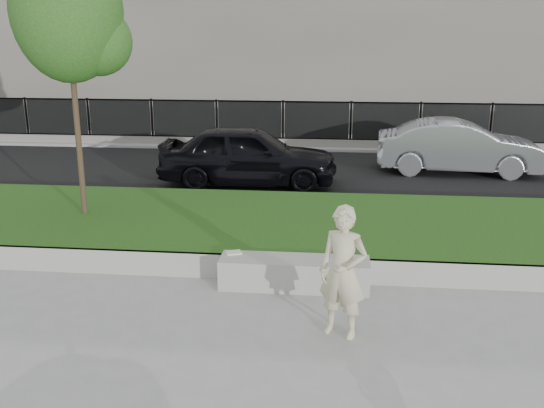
# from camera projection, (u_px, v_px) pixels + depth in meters

# --- Properties ---
(ground) EXTENTS (90.00, 90.00, 0.00)m
(ground) POSITION_uv_depth(u_px,v_px,m) (251.00, 308.00, 8.50)
(ground) COLOR gray
(ground) RESTS_ON ground
(grass_bank) EXTENTS (34.00, 4.00, 0.40)m
(grass_bank) POSITION_uv_depth(u_px,v_px,m) (273.00, 229.00, 11.31)
(grass_bank) COLOR black
(grass_bank) RESTS_ON ground
(grass_kerb) EXTENTS (34.00, 0.08, 0.40)m
(grass_kerb) POSITION_uv_depth(u_px,v_px,m) (260.00, 268.00, 9.44)
(grass_kerb) COLOR #9D9A92
(grass_kerb) RESTS_ON ground
(street) EXTENTS (34.00, 7.00, 0.04)m
(street) POSITION_uv_depth(u_px,v_px,m) (293.00, 173.00, 16.63)
(street) COLOR black
(street) RESTS_ON ground
(far_pavement) EXTENTS (34.00, 3.00, 0.12)m
(far_pavement) POSITION_uv_depth(u_px,v_px,m) (303.00, 143.00, 20.92)
(far_pavement) COLOR gray
(far_pavement) RESTS_ON ground
(iron_fence) EXTENTS (32.00, 0.30, 1.50)m
(iron_fence) POSITION_uv_depth(u_px,v_px,m) (301.00, 133.00, 19.83)
(iron_fence) COLOR slate
(iron_fence) RESTS_ON far_pavement
(building_facade) EXTENTS (34.00, 10.00, 10.00)m
(building_facade) POSITION_uv_depth(u_px,v_px,m) (313.00, 2.00, 26.26)
(building_facade) COLOR #67645A
(building_facade) RESTS_ON ground
(stone_bench) EXTENTS (2.25, 0.56, 0.46)m
(stone_bench) POSITION_uv_depth(u_px,v_px,m) (294.00, 273.00, 9.15)
(stone_bench) COLOR #9D9A92
(stone_bench) RESTS_ON ground
(man) EXTENTS (0.73, 0.61, 1.71)m
(man) POSITION_uv_depth(u_px,v_px,m) (343.00, 272.00, 7.55)
(man) COLOR beige
(man) RESTS_ON ground
(book) EXTENTS (0.28, 0.24, 0.03)m
(book) POSITION_uv_depth(u_px,v_px,m) (234.00, 253.00, 9.30)
(book) COLOR beige
(book) RESTS_ON stone_bench
(young_tree) EXTENTS (2.03, 1.94, 4.97)m
(young_tree) POSITION_uv_depth(u_px,v_px,m) (72.00, 16.00, 10.63)
(young_tree) COLOR #38281C
(young_tree) RESTS_ON grass_bank
(car_dark) EXTENTS (4.43, 1.85, 1.50)m
(car_dark) POSITION_uv_depth(u_px,v_px,m) (248.00, 155.00, 15.07)
(car_dark) COLOR black
(car_dark) RESTS_ON street
(car_silver) EXTENTS (4.42, 1.77, 1.43)m
(car_silver) POSITION_uv_depth(u_px,v_px,m) (459.00, 147.00, 16.33)
(car_silver) COLOR gray
(car_silver) RESTS_ON street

